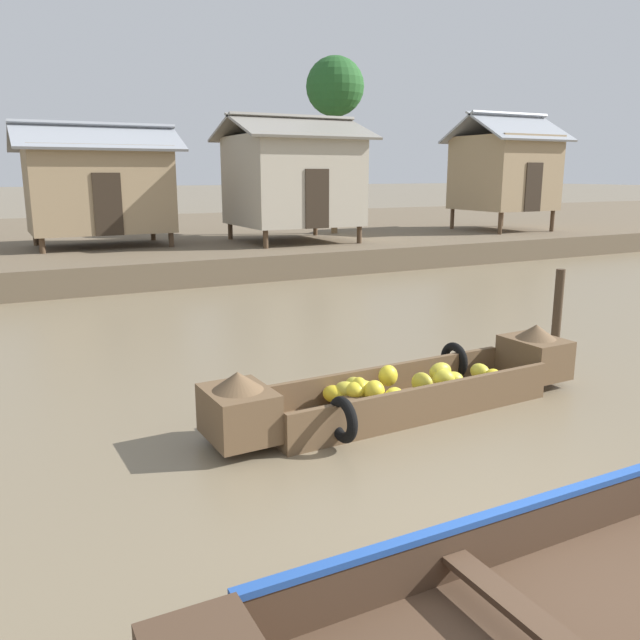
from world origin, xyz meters
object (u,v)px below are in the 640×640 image
mooring_post (557,316)px  palm_tree_mid (335,89)px  banana_boat (405,387)px  stilt_house_left (99,187)px  stilt_house_mid_left (292,179)px  stilt_house_mid_right (504,171)px

mooring_post → palm_tree_mid: bearing=74.8°
banana_boat → palm_tree_mid: 17.88m
stilt_house_left → palm_tree_mid: 9.25m
banana_boat → stilt_house_mid_left: size_ratio=1.19×
palm_tree_mid → mooring_post: size_ratio=4.25×
stilt_house_left → mooring_post: 14.83m
stilt_house_mid_left → palm_tree_mid: 4.59m
stilt_house_left → stilt_house_mid_left: (5.92, -1.36, 0.23)m
stilt_house_mid_right → mooring_post: (-10.58, -12.75, -2.28)m
banana_boat → stilt_house_mid_left: (4.67, 13.33, 2.46)m
stilt_house_mid_right → palm_tree_mid: bearing=164.4°
banana_boat → stilt_house_mid_right: stilt_house_mid_right is taller
stilt_house_mid_left → stilt_house_left: bearing=167.1°
banana_boat → stilt_house_mid_left: 14.33m
stilt_house_mid_right → palm_tree_mid: 7.46m
stilt_house_left → stilt_house_mid_right: (15.19, -1.23, 0.49)m
stilt_house_left → banana_boat: bearing=-85.1°
stilt_house_mid_left → stilt_house_mid_right: size_ratio=0.97×
stilt_house_mid_left → banana_boat: bearing=-109.3°
stilt_house_mid_left → palm_tree_mid: size_ratio=0.69×
palm_tree_mid → stilt_house_mid_right: bearing=-15.6°
stilt_house_mid_right → stilt_house_mid_left: bearing=-179.2°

